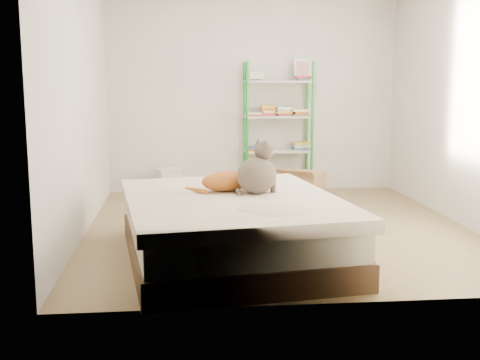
{
  "coord_description": "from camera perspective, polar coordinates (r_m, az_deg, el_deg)",
  "views": [
    {
      "loc": [
        -0.98,
        -5.85,
        1.49
      ],
      "look_at": [
        -0.46,
        -0.75,
        0.62
      ],
      "focal_mm": 45.0,
      "sensor_mm": 36.0,
      "label": 1
    }
  ],
  "objects": [
    {
      "name": "grey_cat",
      "position": [
        5.01,
        1.62,
        1.19
      ],
      "size": [
        0.5,
        0.48,
        0.44
      ],
      "primitive_type": null,
      "rotation": [
        0.0,
        0.0,
        2.14
      ],
      "color": "#756250",
      "rests_on": "bed"
    },
    {
      "name": "orange_cat",
      "position": [
        5.14,
        -1.26,
        0.15
      ],
      "size": [
        0.6,
        0.45,
        0.22
      ],
      "primitive_type": null,
      "rotation": [
        0.0,
        0.0,
        0.34
      ],
      "color": "orange",
      "rests_on": "bed"
    },
    {
      "name": "white_bin",
      "position": [
        7.81,
        -6.76,
        -0.13
      ],
      "size": [
        0.38,
        0.36,
        0.35
      ],
      "rotation": [
        0.0,
        0.0,
        0.38
      ],
      "color": "white",
      "rests_on": "ground"
    },
    {
      "name": "shelf_unit",
      "position": [
        7.86,
        3.66,
        5.12
      ],
      "size": [
        0.88,
        0.36,
        1.74
      ],
      "color": "green",
      "rests_on": "ground"
    },
    {
      "name": "bed",
      "position": [
        4.97,
        -0.8,
        -4.6
      ],
      "size": [
        1.95,
        2.3,
        0.53
      ],
      "rotation": [
        0.0,
        0.0,
        0.14
      ],
      "color": "#4D3A20",
      "rests_on": "ground"
    },
    {
      "name": "room",
      "position": [
        5.93,
        3.74,
        7.77
      ],
      "size": [
        3.81,
        4.21,
        2.61
      ],
      "color": "#93794D",
      "rests_on": "ground"
    },
    {
      "name": "cardboard_box",
      "position": [
        7.36,
        5.66,
        -0.62
      ],
      "size": [
        0.67,
        0.71,
        0.43
      ],
      "rotation": [
        0.0,
        0.0,
        -0.57
      ],
      "color": "#AC7C59",
      "rests_on": "ground"
    }
  ]
}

